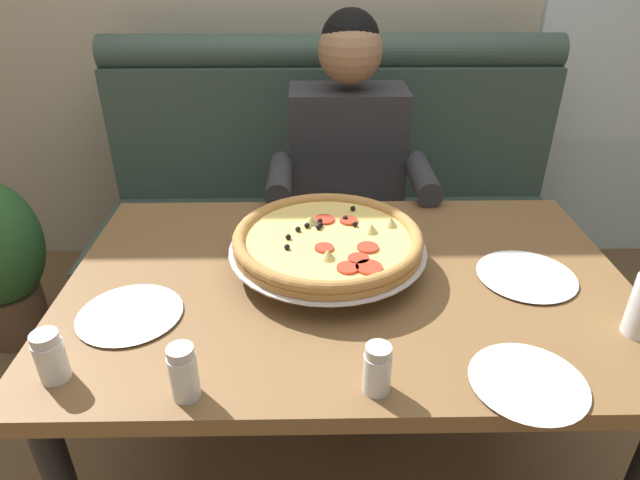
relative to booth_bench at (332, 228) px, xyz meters
The scene contains 12 objects.
ground_plane 0.99m from the booth_bench, 90.00° to the right, with size 16.00×16.00×0.00m, color brown.
booth_bench is the anchor object (origin of this frame).
dining_table 0.94m from the booth_bench, 90.00° to the right, with size 1.35×0.87×0.75m.
diner_main 0.41m from the booth_bench, 80.92° to the right, with size 0.54×0.64×1.27m.
pizza 0.95m from the booth_bench, 93.15° to the right, with size 0.48×0.48×0.11m.
shaker_parmesan 1.41m from the booth_bench, 114.92° to the right, with size 0.06×0.06×0.10m.
shaker_pepper_flakes 1.33m from the booth_bench, 88.66° to the right, with size 0.05×0.05×0.10m.
shaker_oregano 1.37m from the booth_bench, 103.88° to the right, with size 0.05×0.05×0.11m.
plate_near_left 1.35m from the booth_bench, 76.02° to the right, with size 0.22×0.22×0.02m.
plate_near_right 1.06m from the booth_bench, 64.22° to the right, with size 0.24×0.24×0.02m.
plate_far_side 1.20m from the booth_bench, 115.03° to the right, with size 0.23×0.23×0.02m.
patio_chair 1.85m from the booth_bench, 37.50° to the left, with size 0.41×0.41×0.86m.
Camera 1 is at (-0.09, -1.10, 1.48)m, focal length 30.69 mm.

